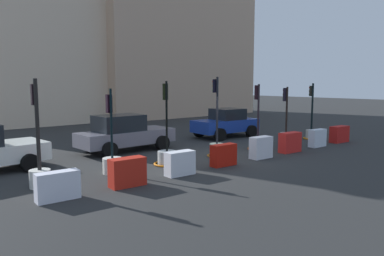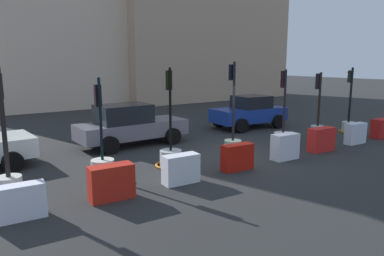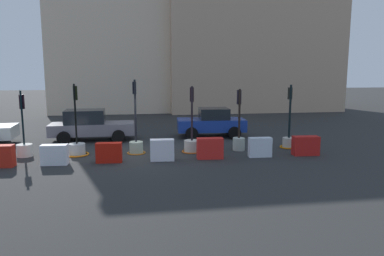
{
  "view_description": "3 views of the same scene",
  "coord_description": "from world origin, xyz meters",
  "px_view_note": "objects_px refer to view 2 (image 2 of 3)",
  "views": [
    {
      "loc": [
        -10.89,
        -10.8,
        3.09
      ],
      "look_at": [
        -0.86,
        0.86,
        1.21
      ],
      "focal_mm": 34.79,
      "sensor_mm": 36.0,
      "label": 1
    },
    {
      "loc": [
        -8.42,
        -9.27,
        3.33
      ],
      "look_at": [
        -1.77,
        0.29,
        1.17
      ],
      "focal_mm": 33.55,
      "sensor_mm": 36.0,
      "label": 2
    },
    {
      "loc": [
        -0.03,
        -15.9,
        3.68
      ],
      "look_at": [
        2.53,
        0.01,
        1.14
      ],
      "focal_mm": 33.63,
      "sensor_mm": 36.0,
      "label": 3
    }
  ],
  "objects_px": {
    "construction_barrier_3": "(237,157)",
    "car_grey_saloon": "(130,125)",
    "construction_barrier_4": "(285,147)",
    "car_blue_estate": "(249,112)",
    "traffic_light_4": "(283,135)",
    "traffic_light_2": "(171,154)",
    "construction_barrier_5": "(321,139)",
    "traffic_light_5": "(317,125)",
    "construction_barrier_7": "(382,128)",
    "traffic_light_3": "(233,141)",
    "construction_barrier_1": "(111,182)",
    "construction_barrier_0": "(18,202)",
    "construction_barrier_2": "(181,169)",
    "construction_barrier_6": "(355,133)",
    "traffic_light_6": "(348,121)",
    "traffic_light_1": "(102,160)",
    "traffic_light_0": "(8,171)"
  },
  "relations": [
    {
      "from": "construction_barrier_2",
      "to": "construction_barrier_6",
      "type": "xyz_separation_m",
      "value": [
        8.54,
        -0.01,
        0.02
      ]
    },
    {
      "from": "traffic_light_2",
      "to": "construction_barrier_3",
      "type": "relative_size",
      "value": 2.99
    },
    {
      "from": "construction_barrier_6",
      "to": "car_blue_estate",
      "type": "height_order",
      "value": "car_blue_estate"
    },
    {
      "from": "construction_barrier_1",
      "to": "construction_barrier_7",
      "type": "relative_size",
      "value": 0.95
    },
    {
      "from": "traffic_light_2",
      "to": "construction_barrier_6",
      "type": "height_order",
      "value": "traffic_light_2"
    },
    {
      "from": "traffic_light_1",
      "to": "construction_barrier_1",
      "type": "distance_m",
      "value": 1.79
    },
    {
      "from": "traffic_light_5",
      "to": "construction_barrier_7",
      "type": "xyz_separation_m",
      "value": [
        2.64,
        -1.45,
        -0.21
      ]
    },
    {
      "from": "traffic_light_3",
      "to": "construction_barrier_4",
      "type": "height_order",
      "value": "traffic_light_3"
    },
    {
      "from": "traffic_light_0",
      "to": "traffic_light_4",
      "type": "bearing_deg",
      "value": -0.88
    },
    {
      "from": "traffic_light_4",
      "to": "construction_barrier_5",
      "type": "distance_m",
      "value": 1.49
    },
    {
      "from": "traffic_light_2",
      "to": "traffic_light_6",
      "type": "distance_m",
      "value": 9.94
    },
    {
      "from": "construction_barrier_0",
      "to": "construction_barrier_7",
      "type": "xyz_separation_m",
      "value": [
        14.79,
        -0.03,
        0.04
      ]
    },
    {
      "from": "construction_barrier_2",
      "to": "traffic_light_1",
      "type": "bearing_deg",
      "value": 133.26
    },
    {
      "from": "traffic_light_5",
      "to": "car_blue_estate",
      "type": "bearing_deg",
      "value": 97.74
    },
    {
      "from": "car_blue_estate",
      "to": "construction_barrier_6",
      "type": "bearing_deg",
      "value": -78.7
    },
    {
      "from": "traffic_light_3",
      "to": "construction_barrier_6",
      "type": "xyz_separation_m",
      "value": [
        5.32,
        -1.53,
        -0.1
      ]
    },
    {
      "from": "traffic_light_1",
      "to": "traffic_light_6",
      "type": "xyz_separation_m",
      "value": [
        12.18,
        -0.12,
        0.02
      ]
    },
    {
      "from": "construction_barrier_4",
      "to": "construction_barrier_0",
      "type": "bearing_deg",
      "value": 179.97
    },
    {
      "from": "construction_barrier_4",
      "to": "traffic_light_5",
      "type": "bearing_deg",
      "value": 20.95
    },
    {
      "from": "traffic_light_4",
      "to": "construction_barrier_7",
      "type": "bearing_deg",
      "value": -16.16
    },
    {
      "from": "traffic_light_2",
      "to": "construction_barrier_0",
      "type": "xyz_separation_m",
      "value": [
        -4.76,
        -1.55,
        -0.02
      ]
    },
    {
      "from": "construction_barrier_0",
      "to": "traffic_light_4",
      "type": "bearing_deg",
      "value": 7.97
    },
    {
      "from": "traffic_light_4",
      "to": "construction_barrier_7",
      "type": "xyz_separation_m",
      "value": [
        4.89,
        -1.42,
        -0.02
      ]
    },
    {
      "from": "car_blue_estate",
      "to": "construction_barrier_7",
      "type": "bearing_deg",
      "value": -58.63
    },
    {
      "from": "traffic_light_2",
      "to": "traffic_light_5",
      "type": "height_order",
      "value": "traffic_light_2"
    },
    {
      "from": "construction_barrier_3",
      "to": "car_grey_saloon",
      "type": "distance_m",
      "value": 5.18
    },
    {
      "from": "construction_barrier_1",
      "to": "construction_barrier_5",
      "type": "xyz_separation_m",
      "value": [
        8.36,
        0.05,
        0.01
      ]
    },
    {
      "from": "construction_barrier_3",
      "to": "car_blue_estate",
      "type": "xyz_separation_m",
      "value": [
        5.39,
        5.12,
        0.39
      ]
    },
    {
      "from": "construction_barrier_0",
      "to": "traffic_light_3",
      "type": "bearing_deg",
      "value": 11.52
    },
    {
      "from": "construction_barrier_2",
      "to": "construction_barrier_4",
      "type": "distance_m",
      "value": 4.29
    },
    {
      "from": "construction_barrier_7",
      "to": "construction_barrier_4",
      "type": "bearing_deg",
      "value": 179.76
    },
    {
      "from": "traffic_light_4",
      "to": "construction_barrier_3",
      "type": "height_order",
      "value": "traffic_light_4"
    },
    {
      "from": "traffic_light_0",
      "to": "construction_barrier_2",
      "type": "relative_size",
      "value": 3.09
    },
    {
      "from": "traffic_light_2",
      "to": "car_blue_estate",
      "type": "height_order",
      "value": "traffic_light_2"
    },
    {
      "from": "construction_barrier_3",
      "to": "traffic_light_5",
      "type": "bearing_deg",
      "value": 13.41
    },
    {
      "from": "construction_barrier_0",
      "to": "construction_barrier_4",
      "type": "distance_m",
      "value": 8.42
    },
    {
      "from": "construction_barrier_4",
      "to": "construction_barrier_7",
      "type": "relative_size",
      "value": 0.86
    },
    {
      "from": "traffic_light_3",
      "to": "traffic_light_5",
      "type": "relative_size",
      "value": 1.15
    },
    {
      "from": "construction_barrier_1",
      "to": "traffic_light_2",
      "type": "bearing_deg",
      "value": 30.88
    },
    {
      "from": "traffic_light_4",
      "to": "construction_barrier_3",
      "type": "bearing_deg",
      "value": -159.43
    },
    {
      "from": "traffic_light_5",
      "to": "construction_barrier_2",
      "type": "relative_size",
      "value": 2.77
    },
    {
      "from": "traffic_light_0",
      "to": "traffic_light_1",
      "type": "bearing_deg",
      "value": 3.43
    },
    {
      "from": "traffic_light_2",
      "to": "traffic_light_3",
      "type": "height_order",
      "value": "traffic_light_3"
    },
    {
      "from": "traffic_light_4",
      "to": "construction_barrier_1",
      "type": "xyz_separation_m",
      "value": [
        -7.81,
        -1.43,
        -0.01
      ]
    },
    {
      "from": "traffic_light_4",
      "to": "construction_barrier_4",
      "type": "bearing_deg",
      "value": -136.79
    },
    {
      "from": "construction_barrier_4",
      "to": "car_blue_estate",
      "type": "distance_m",
      "value": 6.07
    },
    {
      "from": "traffic_light_1",
      "to": "traffic_light_6",
      "type": "relative_size",
      "value": 0.95
    },
    {
      "from": "traffic_light_3",
      "to": "car_grey_saloon",
      "type": "height_order",
      "value": "traffic_light_3"
    },
    {
      "from": "construction_barrier_3",
      "to": "construction_barrier_4",
      "type": "distance_m",
      "value": 2.17
    },
    {
      "from": "construction_barrier_4",
      "to": "traffic_light_2",
      "type": "bearing_deg",
      "value": 156.96
    }
  ]
}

